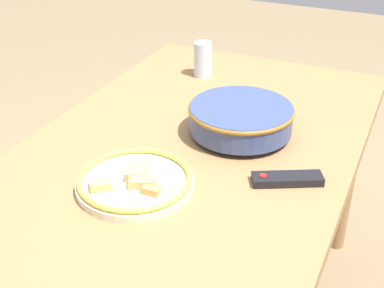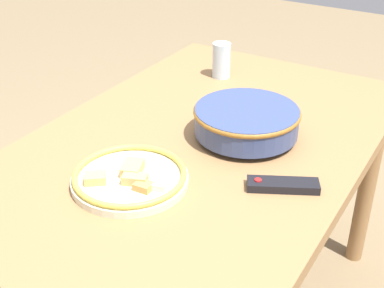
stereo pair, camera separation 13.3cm
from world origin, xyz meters
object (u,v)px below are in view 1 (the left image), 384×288
food_plate (135,181)px  noodle_bowl (241,118)px  tv_remote (287,179)px  drinking_glass (203,59)px

food_plate → noodle_bowl: bearing=158.7°
food_plate → tv_remote: 0.36m
food_plate → drinking_glass: drinking_glass is taller
drinking_glass → food_plate: bearing=10.5°
tv_remote → food_plate: bearing=90.4°
noodle_bowl → drinking_glass: (-0.34, -0.26, 0.01)m
noodle_bowl → food_plate: noodle_bowl is taller
food_plate → drinking_glass: (-0.68, -0.13, 0.04)m
food_plate → tv_remote: (-0.16, 0.31, -0.01)m
food_plate → drinking_glass: bearing=-169.5°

